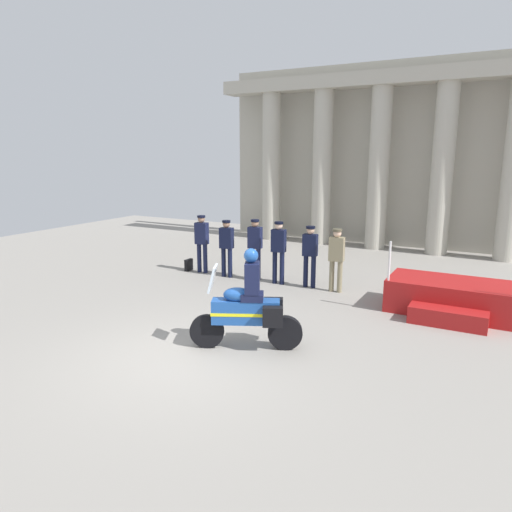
{
  "coord_description": "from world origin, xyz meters",
  "views": [
    {
      "loc": [
        4.82,
        -6.23,
        3.55
      ],
      "look_at": [
        -0.19,
        3.05,
        1.25
      ],
      "focal_mm": 33.03,
      "sensor_mm": 36.0,
      "label": 1
    }
  ],
  "objects": [
    {
      "name": "ground_plane",
      "position": [
        0.0,
        0.0,
        0.0
      ],
      "size": [
        28.95,
        28.95,
        0.0
      ],
      "primitive_type": "plane",
      "color": "gray"
    },
    {
      "name": "officer_in_row_4",
      "position": [
        0.25,
        5.28,
        0.99
      ],
      "size": [
        0.4,
        0.25,
        1.67
      ],
      "rotation": [
        0.0,
        0.0,
        3.23
      ],
      "color": "black",
      "rests_on": "ground_plane"
    },
    {
      "name": "officer_in_row_3",
      "position": [
        -0.63,
        5.18,
        1.03
      ],
      "size": [
        0.4,
        0.25,
        1.74
      ],
      "rotation": [
        0.0,
        0.0,
        3.23
      ],
      "color": "black",
      "rests_on": "ground_plane"
    },
    {
      "name": "colonnade_backdrop",
      "position": [
        0.43,
        12.0,
        3.62
      ],
      "size": [
        12.84,
        1.6,
        6.91
      ],
      "color": "#A49F91",
      "rests_on": "ground_plane"
    },
    {
      "name": "officer_in_row_5",
      "position": [
        1.02,
        5.2,
        0.98
      ],
      "size": [
        0.4,
        0.25,
        1.66
      ],
      "rotation": [
        0.0,
        0.0,
        3.23
      ],
      "color": "#847A5B",
      "rests_on": "ground_plane"
    },
    {
      "name": "officer_in_row_1",
      "position": [
        -2.28,
        5.14,
        0.99
      ],
      "size": [
        0.4,
        0.25,
        1.67
      ],
      "rotation": [
        0.0,
        0.0,
        3.23
      ],
      "color": "black",
      "rests_on": "ground_plane"
    },
    {
      "name": "reviewing_stand",
      "position": [
        3.92,
        4.79,
        0.35
      ],
      "size": [
        2.84,
        1.9,
        1.64
      ],
      "color": "#A51919",
      "rests_on": "ground_plane"
    },
    {
      "name": "officer_in_row_2",
      "position": [
        -1.44,
        5.31,
        1.03
      ],
      "size": [
        0.4,
        0.25,
        1.73
      ],
      "rotation": [
        0.0,
        0.0,
        3.23
      ],
      "color": "#141938",
      "rests_on": "ground_plane"
    },
    {
      "name": "briefcase_on_ground",
      "position": [
        -3.72,
        5.22,
        0.18
      ],
      "size": [
        0.1,
        0.32,
        0.36
      ],
      "primitive_type": "cube",
      "color": "black",
      "rests_on": "ground_plane"
    },
    {
      "name": "officer_in_row_0",
      "position": [
        -3.21,
        5.24,
        1.03
      ],
      "size": [
        0.4,
        0.25,
        1.74
      ],
      "rotation": [
        0.0,
        0.0,
        3.23
      ],
      "color": "#141938",
      "rests_on": "ground_plane"
    },
    {
      "name": "motorcycle_with_rider",
      "position": [
        0.83,
        0.93,
        0.79
      ],
      "size": [
        1.94,
        1.1,
        1.9
      ],
      "rotation": [
        0.0,
        0.0,
        3.58
      ],
      "color": "black",
      "rests_on": "ground_plane"
    }
  ]
}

